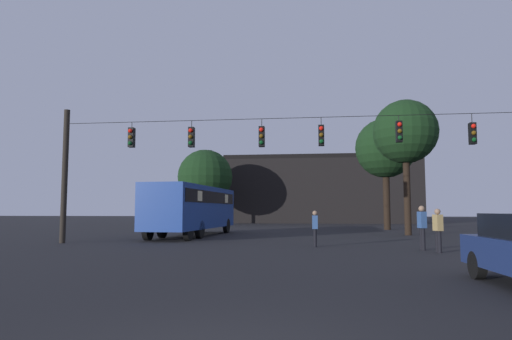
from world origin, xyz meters
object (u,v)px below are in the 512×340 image
Objects in this scene: tree_left_silhouette at (385,149)px; pedestrian_crossing_left at (315,227)px; city_bus at (193,206)px; tree_behind_building at (205,177)px; pedestrian_crossing_center at (422,225)px; tree_right_far at (405,132)px; pedestrian_crossing_right at (438,228)px.

pedestrian_crossing_left is at bearing -108.17° from tree_left_silhouette.
city_bus is at bearing -141.12° from tree_left_silhouette.
tree_left_silhouette is 20.60m from tree_behind_building.
tree_right_far is (1.64, 10.93, 5.58)m from pedestrian_crossing_center.
city_bus is at bearing 142.08° from pedestrian_crossing_right.
pedestrian_crossing_left is (7.39, -7.17, -0.99)m from city_bus.
pedestrian_crossing_center is at bearing -61.37° from tree_behind_building.
pedestrian_crossing_left is 4.39m from pedestrian_crossing_center.
pedestrian_crossing_center is at bearing -94.86° from tree_left_silhouette.
city_bus is 6.76× the size of pedestrian_crossing_right.
tree_right_far is at bearing -46.26° from tree_behind_building.
pedestrian_crossing_center reaches higher than pedestrian_crossing_right.
tree_right_far is at bearing 81.48° from pedestrian_crossing_center.
pedestrian_crossing_center is 0.21× the size of tree_behind_building.
tree_behind_building reaches higher than pedestrian_crossing_center.
tree_behind_building is at bearing 118.63° from pedestrian_crossing_center.
tree_left_silhouette reaches higher than city_bus.
tree_behind_building is (-17.68, 10.49, -1.40)m from tree_left_silhouette.
tree_left_silhouette is (1.61, 18.94, 5.60)m from pedestrian_crossing_center.
tree_right_far reaches higher than pedestrian_crossing_center.
tree_right_far reaches higher than city_bus.
city_bus is 1.22× the size of tree_left_silhouette.
pedestrian_crossing_center is 33.79m from tree_behind_building.
tree_left_silhouette reaches higher than tree_right_far.
city_bus is 14.30m from pedestrian_crossing_center.
tree_behind_building is (-16.07, 29.43, 4.20)m from pedestrian_crossing_center.
pedestrian_crossing_left is 19.64m from tree_left_silhouette.
tree_right_far is at bearing 59.13° from pedestrian_crossing_left.
pedestrian_crossing_center is (11.63, -8.26, -0.86)m from city_bus.
tree_behind_building is at bearing 112.64° from pedestrian_crossing_left.
tree_right_far is at bearing -89.82° from tree_left_silhouette.
tree_behind_building is (-4.43, 21.17, 3.34)m from city_bus.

